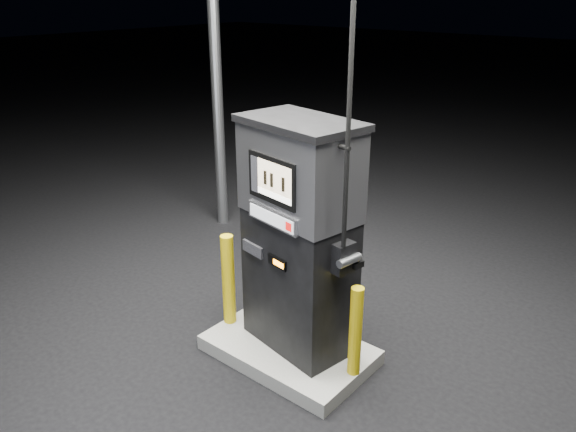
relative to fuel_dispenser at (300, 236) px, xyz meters
The scene contains 5 objects.
ground 1.31m from the fuel_dispenser, 115.75° to the right, with size 80.00×80.00×0.00m, color black.
pump_island 1.23m from the fuel_dispenser, 115.75° to the right, with size 1.60×1.00×0.15m, color slate.
fuel_dispenser is the anchor object (origin of this frame).
bollard_left 1.04m from the fuel_dispenser, 167.10° to the right, with size 0.13×0.13×0.99m, color #C3A60A.
bollard_right 0.99m from the fuel_dispenser, ahead, with size 0.12×0.12×0.88m, color #C3A60A.
Camera 1 is at (2.98, -3.60, 3.44)m, focal length 35.00 mm.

